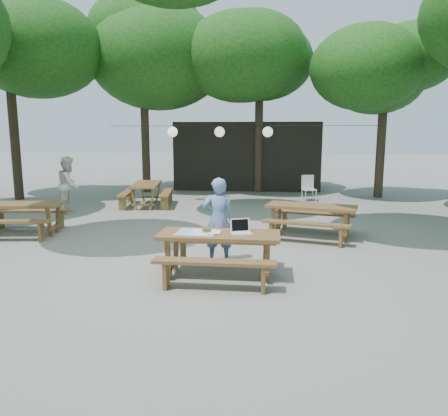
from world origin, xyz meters
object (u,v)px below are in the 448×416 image
at_px(main_picnic_table, 219,254).
at_px(plastic_chair, 309,194).
at_px(second_person, 69,185).
at_px(picnic_table_nw, 19,218).
at_px(woman, 218,220).

bearing_deg(main_picnic_table, plastic_chair, 75.93).
bearing_deg(plastic_chair, second_person, -171.86).
relative_size(main_picnic_table, second_person, 1.19).
bearing_deg(main_picnic_table, second_person, 134.01).
bearing_deg(second_person, plastic_chair, -78.42).
bearing_deg(picnic_table_nw, woman, -26.44).
bearing_deg(woman, picnic_table_nw, -23.12).
bearing_deg(plastic_chair, woman, -120.85).
xyz_separation_m(main_picnic_table, picnic_table_nw, (-5.07, 2.49, 0.00)).
bearing_deg(picnic_table_nw, main_picnic_table, -34.20).
relative_size(woman, plastic_chair, 1.76).
xyz_separation_m(picnic_table_nw, second_person, (-0.15, 2.92, 0.45)).
bearing_deg(plastic_chair, picnic_table_nw, -154.73).
bearing_deg(woman, second_person, -46.55).
relative_size(second_person, plastic_chair, 1.87).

